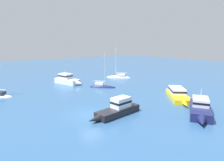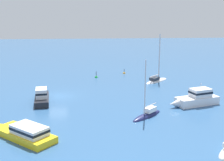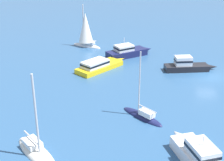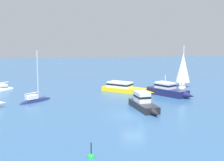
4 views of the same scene
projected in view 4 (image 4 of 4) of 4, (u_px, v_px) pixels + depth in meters
The scene contains 7 objects.
ground_plane at pixel (133, 115), 36.09m from camera, with size 160.00×160.00×0.00m, color #2D5684.
launch at pixel (168, 90), 47.05m from camera, with size 7.15×5.33×2.88m.
cabin_cruiser at pixel (144, 103), 38.62m from camera, with size 7.15×2.44×1.97m.
sailboat at pixel (35, 100), 42.99m from camera, with size 4.30×4.36×6.96m.
powerboat at pixel (124, 88), 49.95m from camera, with size 6.63×7.25×1.43m.
sloop_1 at pixel (183, 71), 53.97m from camera, with size 5.06×3.22×7.18m.
mooring_buoy at pixel (91, 157), 24.07m from camera, with size 0.54×0.54×1.37m.
Camera 4 is at (34.39, -7.60, 9.01)m, focal length 53.80 mm.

